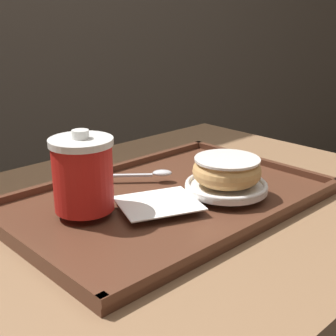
% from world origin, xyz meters
% --- Properties ---
extents(cafe_table, '(0.97, 0.70, 0.72)m').
position_xyz_m(cafe_table, '(0.00, 0.00, 0.56)').
color(cafe_table, '#846042').
rests_on(cafe_table, ground_plane).
extents(serving_tray, '(0.53, 0.35, 0.02)m').
position_xyz_m(serving_tray, '(0.01, -0.00, 0.73)').
color(serving_tray, '#512D1E').
rests_on(serving_tray, cafe_table).
extents(napkin_paper, '(0.15, 0.14, 0.00)m').
position_xyz_m(napkin_paper, '(-0.04, -0.03, 0.75)').
color(napkin_paper, white).
rests_on(napkin_paper, serving_tray).
extents(coffee_cup_front, '(0.09, 0.09, 0.12)m').
position_xyz_m(coffee_cup_front, '(-0.14, 0.03, 0.80)').
color(coffee_cup_front, red).
rests_on(coffee_cup_front, serving_tray).
extents(plate_with_chocolate_donut, '(0.14, 0.14, 0.01)m').
position_xyz_m(plate_with_chocolate_donut, '(0.08, -0.07, 0.75)').
color(plate_with_chocolate_donut, white).
rests_on(plate_with_chocolate_donut, serving_tray).
extents(donut_chocolate_glazed, '(0.11, 0.11, 0.04)m').
position_xyz_m(donut_chocolate_glazed, '(0.08, -0.07, 0.78)').
color(donut_chocolate_glazed, tan).
rests_on(donut_chocolate_glazed, plate_with_chocolate_donut).
extents(spoon, '(0.14, 0.12, 0.01)m').
position_xyz_m(spoon, '(0.03, 0.08, 0.75)').
color(spoon, silver).
rests_on(spoon, serving_tray).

